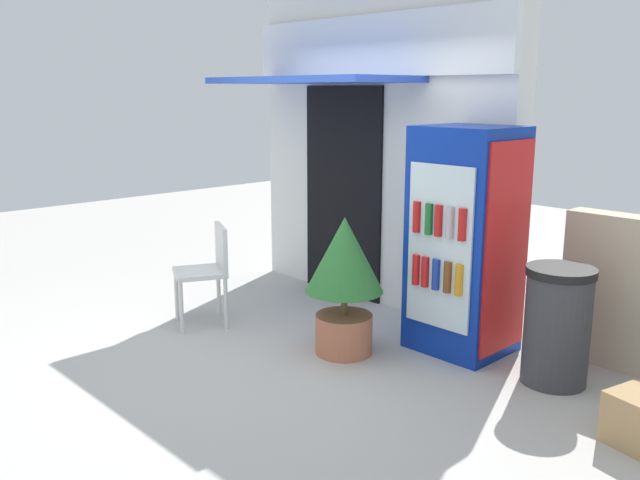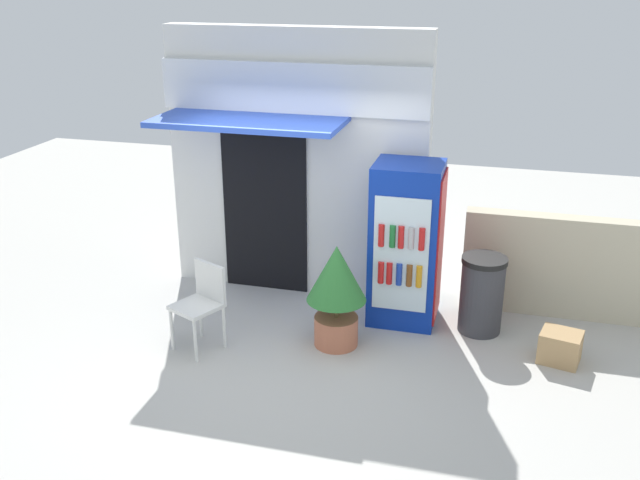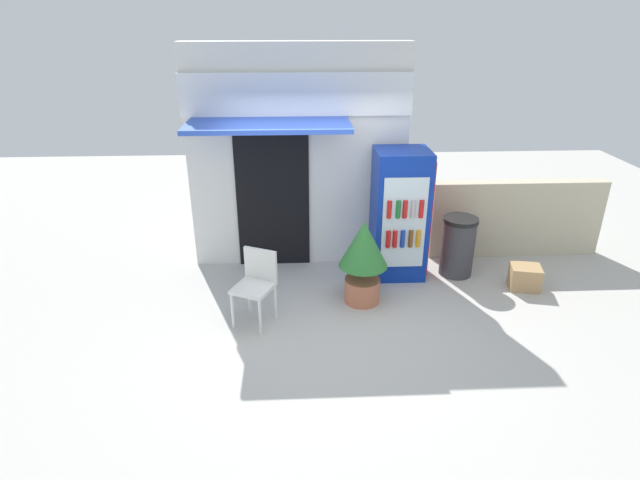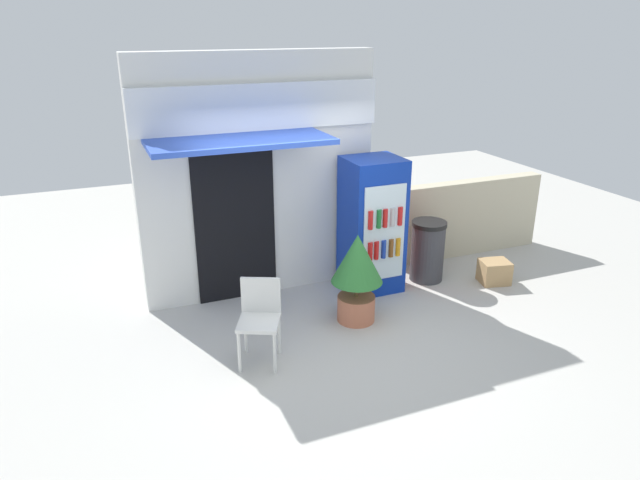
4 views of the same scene
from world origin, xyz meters
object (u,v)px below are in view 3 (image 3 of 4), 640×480
object	(u,v)px
potted_plant_near_shop	(363,255)
trash_bin	(458,246)
cardboard_box	(525,277)
plastic_chair	(256,281)
drink_cooler	(400,214)

from	to	relation	value
potted_plant_near_shop	trash_bin	world-z (taller)	potted_plant_near_shop
potted_plant_near_shop	cardboard_box	bearing A→B (deg)	6.08
plastic_chair	cardboard_box	xyz separation A→B (m)	(3.57, 0.62, -0.38)
drink_cooler	cardboard_box	size ratio (longest dim) A/B	4.63
plastic_chair	drink_cooler	bearing A→B (deg)	30.97
trash_bin	cardboard_box	xyz separation A→B (m)	(0.82, -0.46, -0.27)
drink_cooler	cardboard_box	world-z (taller)	drink_cooler
drink_cooler	plastic_chair	world-z (taller)	drink_cooler
drink_cooler	potted_plant_near_shop	size ratio (longest dim) A/B	1.62
trash_bin	potted_plant_near_shop	bearing A→B (deg)	-154.00
potted_plant_near_shop	trash_bin	bearing A→B (deg)	26.00
potted_plant_near_shop	cardboard_box	xyz separation A→B (m)	(2.25, 0.24, -0.50)
drink_cooler	trash_bin	bearing A→B (deg)	-4.33
potted_plant_near_shop	cardboard_box	world-z (taller)	potted_plant_near_shop
drink_cooler	potted_plant_near_shop	world-z (taller)	drink_cooler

